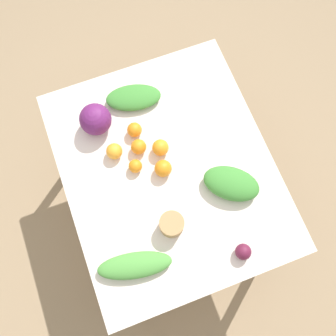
{
  "coord_description": "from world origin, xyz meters",
  "views": [
    {
      "loc": [
        0.5,
        -0.19,
        2.5
      ],
      "look_at": [
        0.0,
        0.0,
        0.78
      ],
      "focal_mm": 40.0,
      "sensor_mm": 36.0,
      "label": 1
    }
  ],
  "objects": [
    {
      "name": "beet_root",
      "position": [
        0.49,
        0.18,
        0.8
      ],
      "size": [
        0.07,
        0.07,
        0.07
      ],
      "primitive_type": "sphere",
      "color": "#5B1933",
      "rests_on": "dining_table"
    },
    {
      "name": "greens_bunch_chard",
      "position": [
        0.18,
        0.25,
        0.8
      ],
      "size": [
        0.29,
        0.31,
        0.09
      ],
      "primitive_type": "ellipsoid",
      "rotation": [
        0.0,
        0.0,
        0.92
      ],
      "color": "#3D8433",
      "rests_on": "dining_table"
    },
    {
      "name": "orange_4",
      "position": [
        -0.24,
        -0.09,
        0.79
      ],
      "size": [
        0.07,
        0.07,
        0.07
      ],
      "primitive_type": "sphere",
      "color": "orange",
      "rests_on": "dining_table"
    },
    {
      "name": "greens_bunch_kale",
      "position": [
        -0.41,
        -0.03,
        0.79
      ],
      "size": [
        0.21,
        0.31,
        0.06
      ],
      "primitive_type": "ellipsoid",
      "rotation": [
        0.0,
        0.0,
        1.34
      ],
      "color": "#3D8433",
      "rests_on": "dining_table"
    },
    {
      "name": "orange_1",
      "position": [
        -0.1,
        -0.0,
        0.8
      ],
      "size": [
        0.08,
        0.08,
        0.08
      ],
      "primitive_type": "sphere",
      "color": "orange",
      "rests_on": "dining_table"
    },
    {
      "name": "orange_0",
      "position": [
        -0.17,
        -0.22,
        0.8
      ],
      "size": [
        0.08,
        0.08,
        0.08
      ],
      "primitive_type": "sphere",
      "color": "orange",
      "rests_on": "dining_table"
    },
    {
      "name": "orange_3",
      "position": [
        -0.06,
        -0.14,
        0.79
      ],
      "size": [
        0.07,
        0.07,
        0.07
      ],
      "primitive_type": "sphere",
      "color": "orange",
      "rests_on": "dining_table"
    },
    {
      "name": "orange_2",
      "position": [
        -0.0,
        -0.03,
        0.8
      ],
      "size": [
        0.08,
        0.08,
        0.08
      ],
      "primitive_type": "sphere",
      "color": "orange",
      "rests_on": "dining_table"
    },
    {
      "name": "ground_plane",
      "position": [
        0.0,
        0.0,
        0.0
      ],
      "size": [
        8.0,
        8.0,
        0.0
      ],
      "primitive_type": "plane",
      "color": "#937A5B"
    },
    {
      "name": "cabbage_purple",
      "position": [
        -0.34,
        -0.25,
        0.84
      ],
      "size": [
        0.16,
        0.16,
        0.16
      ],
      "primitive_type": "sphere",
      "color": "#601E5B",
      "rests_on": "dining_table"
    },
    {
      "name": "paper_bag",
      "position": [
        0.26,
        -0.08,
        0.8
      ],
      "size": [
        0.11,
        0.11,
        0.09
      ],
      "primitive_type": "cylinder",
      "color": "#A87F51",
      "rests_on": "dining_table"
    },
    {
      "name": "greens_bunch_scallion",
      "position": [
        0.38,
        -0.3,
        0.79
      ],
      "size": [
        0.18,
        0.35,
        0.07
      ],
      "primitive_type": "ellipsoid",
      "rotation": [
        0.0,
        0.0,
        1.36
      ],
      "color": "#4C933D",
      "rests_on": "dining_table"
    },
    {
      "name": "orange_5",
      "position": [
        -0.15,
        -0.1,
        0.8
      ],
      "size": [
        0.08,
        0.08,
        0.08
      ],
      "primitive_type": "sphere",
      "color": "orange",
      "rests_on": "dining_table"
    },
    {
      "name": "dining_table",
      "position": [
        0.0,
        0.0,
        0.66
      ],
      "size": [
        1.22,
        1.01,
        0.76
      ],
      "color": "silver",
      "rests_on": "ground_plane"
    }
  ]
}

